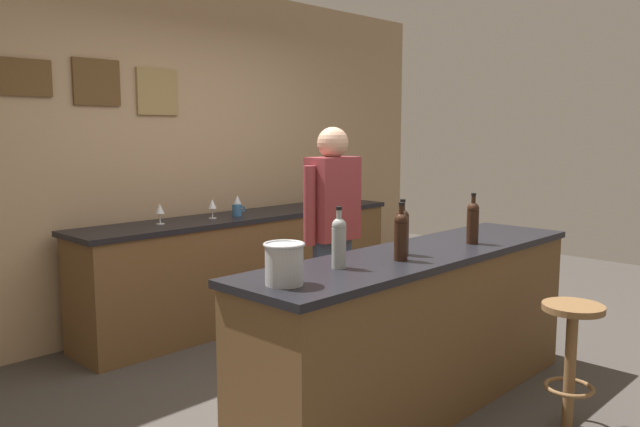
{
  "coord_description": "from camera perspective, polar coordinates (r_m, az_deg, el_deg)",
  "views": [
    {
      "loc": [
        -2.89,
        -2.4,
        1.59
      ],
      "look_at": [
        0.05,
        0.45,
        1.05
      ],
      "focal_mm": 35.04,
      "sensor_mm": 36.0,
      "label": 1
    }
  ],
  "objects": [
    {
      "name": "wine_bottle_c",
      "position": [
        3.43,
        7.53,
        -1.51
      ],
      "size": [
        0.07,
        0.07,
        0.31
      ],
      "color": "black",
      "rests_on": "bar_counter"
    },
    {
      "name": "wine_bottle_b",
      "position": [
        3.28,
        7.41,
        -1.94
      ],
      "size": [
        0.07,
        0.07,
        0.31
      ],
      "color": "black",
      "rests_on": "bar_counter"
    },
    {
      "name": "coffee_mug",
      "position": [
        5.16,
        -7.56,
        0.3
      ],
      "size": [
        0.12,
        0.08,
        0.09
      ],
      "color": "#336699",
      "rests_on": "side_counter"
    },
    {
      "name": "bar_counter",
      "position": [
        3.69,
        9.08,
        -10.41
      ],
      "size": [
        2.49,
        0.6,
        0.92
      ],
      "color": "brown",
      "rests_on": "ground_plane"
    },
    {
      "name": "ground_plane",
      "position": [
        4.08,
        4.17,
        -15.46
      ],
      "size": [
        10.0,
        10.0,
        0.0
      ],
      "primitive_type": "plane",
      "color": "#423D38"
    },
    {
      "name": "ice_bucket",
      "position": [
        2.75,
        -3.29,
        -4.51
      ],
      "size": [
        0.19,
        0.19,
        0.19
      ],
      "color": "#B7BABF",
      "rests_on": "bar_counter"
    },
    {
      "name": "bar_stool",
      "position": [
        3.66,
        21.97,
        -11.03
      ],
      "size": [
        0.32,
        0.32,
        0.68
      ],
      "color": "brown",
      "rests_on": "ground_plane"
    },
    {
      "name": "wine_glass_a",
      "position": [
        4.81,
        -14.42,
        0.35
      ],
      "size": [
        0.07,
        0.07,
        0.16
      ],
      "color": "silver",
      "rests_on": "side_counter"
    },
    {
      "name": "wine_glass_c",
      "position": [
        5.31,
        -7.55,
        1.19
      ],
      "size": [
        0.07,
        0.07,
        0.16
      ],
      "color": "silver",
      "rests_on": "side_counter"
    },
    {
      "name": "bartender",
      "position": [
        4.24,
        1.16,
        -1.36
      ],
      "size": [
        0.52,
        0.21,
        1.62
      ],
      "color": "#384766",
      "rests_on": "ground_plane"
    },
    {
      "name": "wine_bottle_d",
      "position": [
        3.85,
        13.78,
        -0.69
      ],
      "size": [
        0.07,
        0.07,
        0.31
      ],
      "color": "black",
      "rests_on": "bar_counter"
    },
    {
      "name": "wine_glass_b",
      "position": [
        5.04,
        -9.81,
        0.8
      ],
      "size": [
        0.07,
        0.07,
        0.16
      ],
      "color": "silver",
      "rests_on": "side_counter"
    },
    {
      "name": "side_counter",
      "position": [
        5.34,
        -6.69,
        -4.84
      ],
      "size": [
        3.02,
        0.56,
        0.9
      ],
      "color": "brown",
      "rests_on": "ground_plane"
    },
    {
      "name": "back_wall",
      "position": [
        5.28,
        -13.0,
        5.33
      ],
      "size": [
        6.0,
        0.09,
        2.8
      ],
      "color": "tan",
      "rests_on": "ground_plane"
    },
    {
      "name": "wine_bottle_a",
      "position": [
        3.07,
        1.74,
        -2.51
      ],
      "size": [
        0.07,
        0.07,
        0.31
      ],
      "color": "#999E99",
      "rests_on": "bar_counter"
    }
  ]
}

